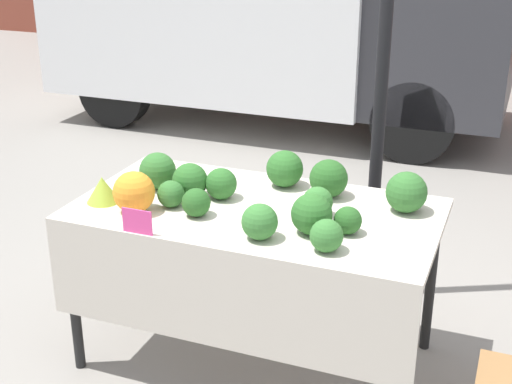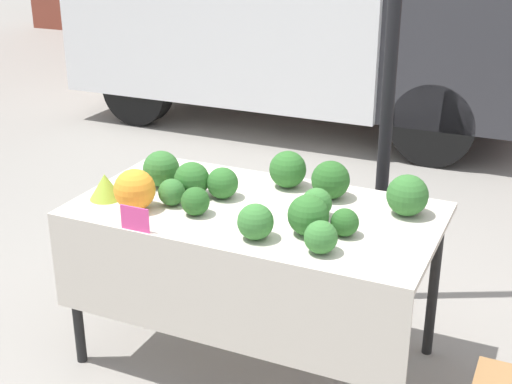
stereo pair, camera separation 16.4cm
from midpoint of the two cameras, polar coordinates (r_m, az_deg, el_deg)
The scene contains 20 objects.
ground_plane at distance 3.70m, azimuth 1.31°, elevation -13.01°, with size 40.00×40.00×0.00m, color gray.
tent_pole at distance 3.80m, azimuth 11.83°, elevation 8.29°, with size 0.07×0.07×2.50m.
parked_truck at distance 7.39m, azimuth 3.43°, elevation 14.95°, with size 4.48×1.98×2.26m.
market_table at distance 3.28m, azimuth 0.97°, elevation -3.33°, with size 1.68×0.90×0.82m.
orange_cauliflower at distance 3.28m, azimuth -8.28°, elevation 0.17°, with size 0.19×0.19×0.19m.
romanesco_head at distance 3.44m, azimuth -10.63°, elevation 0.43°, with size 0.16×0.16×0.12m.
broccoli_head_0 at distance 3.21m, azimuth -3.42°, elevation -0.76°, with size 0.13×0.13×0.13m.
broccoli_head_1 at distance 3.40m, azimuth 7.36°, elevation 0.95°, with size 0.18×0.18×0.18m.
broccoli_head_2 at distance 3.38m, azimuth -1.31°, elevation 0.71°, with size 0.15×0.15×0.15m.
broccoli_head_3 at distance 3.04m, azimuth 8.65°, elevation -2.44°, with size 0.12×0.12×0.12m.
broccoli_head_4 at distance 3.52m, azimuth 3.89°, elevation 1.81°, with size 0.18×0.18×0.18m.
broccoli_head_5 at distance 2.97m, azimuth 1.54°, elevation -2.41°, with size 0.15×0.15×0.15m.
broccoli_head_6 at distance 3.54m, azimuth -6.28°, elevation 1.84°, with size 0.18×0.18×0.18m.
broccoli_head_7 at distance 3.02m, azimuth 5.76°, elevation -1.87°, with size 0.18×0.18×0.18m.
broccoli_head_8 at distance 3.41m, azimuth -3.79°, elevation 0.99°, with size 0.17×0.17×0.17m.
broccoli_head_9 at distance 3.19m, azimuth 6.34°, elevation -0.91°, with size 0.14×0.14×0.14m.
broccoli_head_10 at distance 3.28m, azimuth 13.43°, elevation -0.27°, with size 0.19×0.19×0.19m.
broccoli_head_11 at distance 3.32m, azimuth -5.36°, elevation -0.03°, with size 0.13×0.13×0.13m.
broccoli_head_12 at distance 2.87m, azimuth 6.84°, elevation -3.63°, with size 0.14×0.14×0.14m.
price_sign at distance 3.08m, azimuth -8.16°, elevation -2.16°, with size 0.14×0.01×0.11m.
Camera 2 is at (1.25, -2.76, 2.12)m, focal length 50.00 mm.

